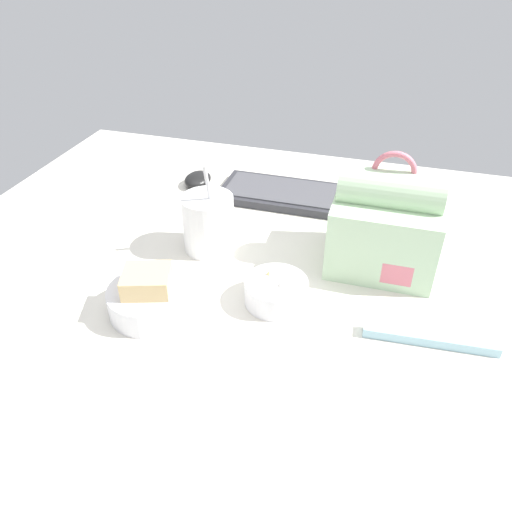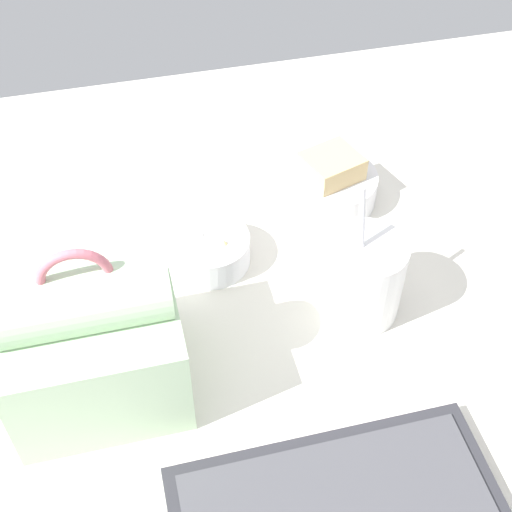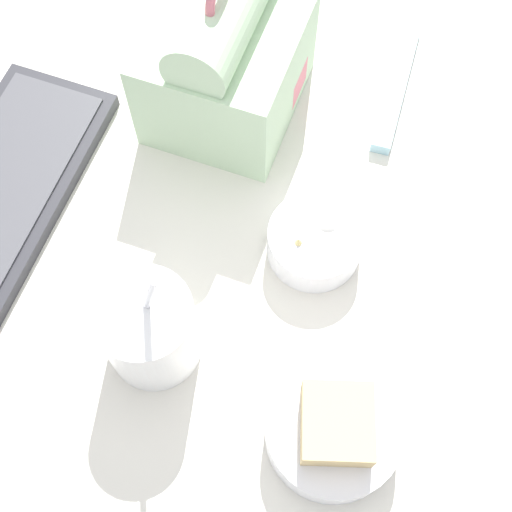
% 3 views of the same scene
% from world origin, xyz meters
% --- Properties ---
extents(desk_surface, '(1.40, 1.10, 0.02)m').
position_xyz_m(desk_surface, '(0.00, 0.00, 0.01)').
color(desk_surface, silver).
rests_on(desk_surface, ground).
extents(keyboard, '(0.33, 0.15, 0.02)m').
position_xyz_m(keyboard, '(-0.04, 0.28, 0.03)').
color(keyboard, '#2D2D33').
rests_on(keyboard, desk_surface).
extents(lunch_bag, '(0.19, 0.17, 0.23)m').
position_xyz_m(lunch_bag, '(0.18, 0.08, 0.10)').
color(lunch_bag, '#B7D6AD').
rests_on(lunch_bag, desk_surface).
extents(soup_cup, '(0.10, 0.10, 0.19)m').
position_xyz_m(soup_cup, '(-0.15, 0.04, 0.08)').
color(soup_cup, white).
rests_on(soup_cup, desk_surface).
extents(bento_bowl_sandwich, '(0.14, 0.14, 0.08)m').
position_xyz_m(bento_bowl_sandwich, '(-0.18, -0.17, 0.05)').
color(bento_bowl_sandwich, silver).
rests_on(bento_bowl_sandwich, desk_surface).
extents(bento_bowl_snacks, '(0.11, 0.11, 0.05)m').
position_xyz_m(bento_bowl_snacks, '(0.02, -0.08, 0.04)').
color(bento_bowl_snacks, silver).
rests_on(bento_bowl_snacks, desk_surface).
extents(computer_mouse, '(0.06, 0.08, 0.03)m').
position_xyz_m(computer_mouse, '(-0.28, 0.29, 0.03)').
color(computer_mouse, black).
rests_on(computer_mouse, desk_surface).
extents(chopstick_case, '(0.20, 0.04, 0.02)m').
position_xyz_m(chopstick_case, '(0.27, -0.11, 0.03)').
color(chopstick_case, '#99C6D6').
rests_on(chopstick_case, desk_surface).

